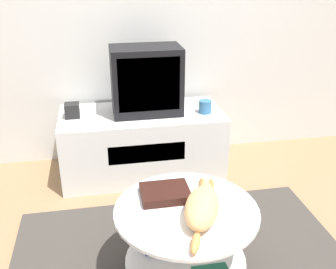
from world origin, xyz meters
name	(u,v)px	position (x,y,z in m)	size (l,w,h in m)	color
wall_back	(143,1)	(0.00, 1.58, 1.30)	(8.00, 0.05, 2.60)	silver
tv_stand	(142,143)	(-0.08, 1.20, 0.26)	(1.25, 0.58, 0.52)	silver
tv	(146,80)	(-0.04, 1.20, 0.77)	(0.52, 0.32, 0.51)	black
speaker	(72,110)	(-0.60, 1.20, 0.57)	(0.11, 0.11, 0.11)	black
mug	(205,107)	(0.40, 1.11, 0.56)	(0.10, 0.10, 0.10)	teal
coffee_table	(185,235)	(-0.01, -0.01, 0.29)	(0.73, 0.73, 0.43)	#B2B2B7
dvd_box	(165,193)	(-0.09, 0.11, 0.48)	(0.25, 0.20, 0.05)	black
cat	(202,206)	(0.05, -0.09, 0.51)	(0.28, 0.51, 0.12)	tan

